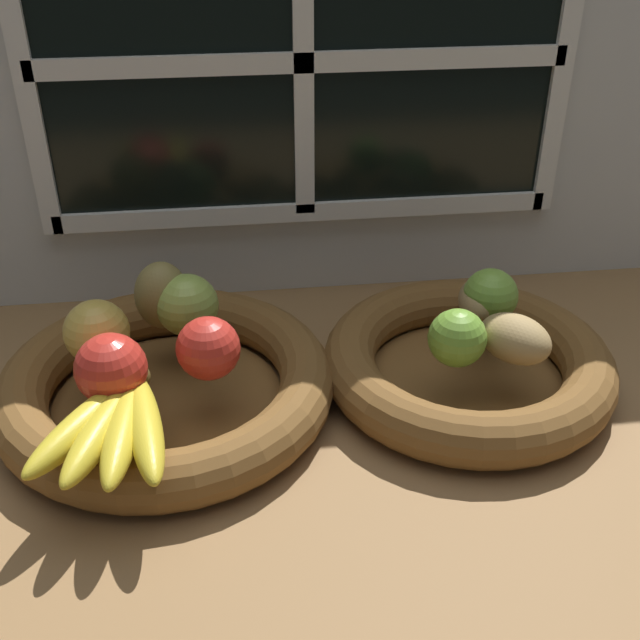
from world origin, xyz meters
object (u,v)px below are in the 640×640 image
apple_green_back (187,305)px  lime_near (458,340)px  fruit_bowl_right (467,364)px  apple_golden_left (97,332)px  fruit_bowl_left (167,386)px  lime_far (490,296)px  banana_bunch_front (115,425)px  pear_brown (162,295)px  apple_red_front (111,369)px  potato_small (514,337)px  potato_back (479,300)px  apple_red_right (208,348)px

apple_green_back → lime_near: 29.81cm
fruit_bowl_right → apple_golden_left: apple_golden_left is taller
fruit_bowl_left → apple_golden_left: size_ratio=5.28×
apple_green_back → lime_far: bearing=-2.5°
fruit_bowl_left → banana_bunch_front: banana_bunch_front is taller
pear_brown → apple_red_front: bearing=-107.8°
fruit_bowl_left → potato_small: potato_small is taller
fruit_bowl_right → potato_back: 7.55cm
apple_green_back → potato_small: (34.40, -9.23, -0.97)cm
lime_far → apple_red_right: bearing=-167.3°
fruit_bowl_right → potato_back: size_ratio=4.36×
pear_brown → apple_golden_left: bearing=-136.6°
apple_red_front → apple_golden_left: bearing=107.3°
fruit_bowl_right → banana_bunch_front: (-37.26, -11.95, 4.67)cm
potato_small → lime_near: bearing=-173.3°
apple_red_right → banana_bunch_front: bearing=-133.9°
fruit_bowl_right → potato_small: bearing=-45.0°
pear_brown → fruit_bowl_left: bearing=-88.9°
apple_golden_left → pear_brown: bearing=43.4°
apple_red_front → lime_near: (35.15, 1.56, -0.45)cm
banana_bunch_front → potato_back: potato_back is taller
apple_green_back → potato_small: size_ratio=0.87×
apple_red_right → lime_far: bearing=12.7°
apple_green_back → lime_near: apple_green_back is taller
fruit_bowl_left → pear_brown: size_ratio=4.61×
pear_brown → lime_near: (30.88, -11.71, -0.85)cm
fruit_bowl_left → apple_red_right: (4.96, -2.95, 6.43)cm
fruit_bowl_left → potato_back: (35.74, 4.80, 5.41)cm
apple_red_front → lime_far: 42.46cm
lime_far → apple_golden_left: bearing=-176.2°
fruit_bowl_left → lime_near: (30.74, -4.23, 6.22)cm
apple_green_back → potato_small: bearing=-15.0°
pear_brown → potato_small: (37.19, -10.97, -1.43)cm
banana_bunch_front → pear_brown: bearing=79.6°
apple_golden_left → lime_near: (37.37, -5.57, -0.35)cm
apple_green_back → pear_brown: bearing=148.1°
potato_small → lime_near: 6.38cm
potato_back → lime_far: (1.11, -0.57, 0.85)cm
apple_golden_left → potato_small: 43.95cm
potato_small → lime_far: lime_far is taller
apple_red_front → apple_green_back: bearing=58.5°
apple_red_right → potato_back: size_ratio=0.88×
apple_red_front → pear_brown: pear_brown is taller
banana_bunch_front → lime_near: 35.33cm
banana_bunch_front → potato_small: bearing=11.7°
fruit_bowl_left → apple_golden_left: bearing=168.6°
apple_green_back → lime_far: (34.20, -1.51, -0.34)cm
fruit_bowl_left → potato_back: size_ratio=4.85×
potato_small → lime_far: bearing=91.5°
pear_brown → apple_green_back: bearing=-31.9°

